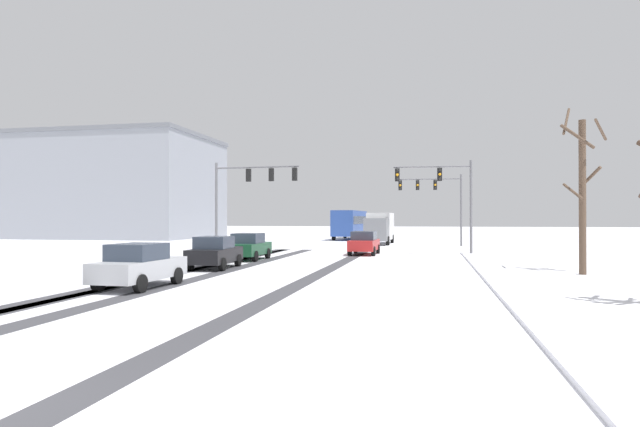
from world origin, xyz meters
TOP-DOWN VIEW (x-y plane):
  - wheel_track_left_lane at (-3.45, 17.08)m, footprint 0.86×37.58m
  - wheel_track_right_lane at (-5.59, 17.08)m, footprint 1.08×37.58m
  - wheel_track_center at (-5.23, 17.08)m, footprint 0.77×37.58m
  - wheel_track_oncoming at (1.20, 17.08)m, footprint 0.80×37.58m
  - sidewalk_kerb_right at (10.28, 15.37)m, footprint 4.00×37.58m
  - traffic_signal_near_left at (-6.38, 30.02)m, footprint 6.29×0.62m
  - traffic_signal_far_right at (6.57, 44.09)m, footprint 5.84×0.48m
  - traffic_signal_near_right at (7.06, 32.03)m, footprint 5.35×0.67m
  - car_red_lead at (1.63, 31.15)m, footprint 1.91×4.14m
  - car_dark_green_second at (-4.67, 25.10)m, footprint 1.87×4.12m
  - car_black_third at (-4.52, 19.56)m, footprint 2.02×4.19m
  - car_silver_fourth at (-4.30, 12.02)m, footprint 1.92×4.14m
  - bus_oncoming at (-3.25, 57.29)m, footprint 2.84×11.05m
  - box_truck_delivery at (1.29, 46.37)m, footprint 2.41×7.44m
  - bare_tree_sidewalk_mid at (12.86, 20.17)m, footprint 2.13×2.03m
  - office_building_far_left_block at (-35.92, 56.97)m, footprint 28.09×17.48m

SIDE VIEW (x-z plane):
  - wheel_track_left_lane at x=-3.45m, z-range 0.00..0.01m
  - wheel_track_right_lane at x=-5.59m, z-range 0.00..0.01m
  - wheel_track_center at x=-5.23m, z-range 0.00..0.01m
  - wheel_track_oncoming at x=1.20m, z-range 0.00..0.01m
  - sidewalk_kerb_right at x=10.28m, z-range 0.00..0.12m
  - car_red_lead at x=1.63m, z-range 0.01..1.63m
  - car_dark_green_second at x=-4.67m, z-range 0.01..1.63m
  - car_black_third at x=-4.52m, z-range 0.01..1.63m
  - car_silver_fourth at x=-4.30m, z-range 0.01..1.63m
  - box_truck_delivery at x=1.29m, z-range 0.12..3.14m
  - bus_oncoming at x=-3.25m, z-range 0.30..3.68m
  - bare_tree_sidewalk_mid at x=12.86m, z-range -0.01..7.69m
  - traffic_signal_near_right at x=7.06m, z-range 1.36..7.86m
  - traffic_signal_far_right at x=6.57m, z-range 1.53..8.03m
  - traffic_signal_near_left at x=-6.38m, z-range 1.55..8.05m
  - office_building_far_left_block at x=-35.92m, z-range 0.01..13.08m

